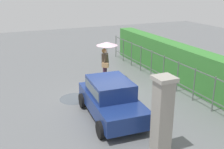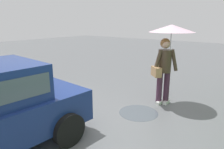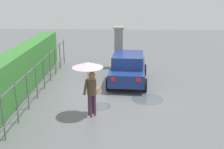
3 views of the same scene
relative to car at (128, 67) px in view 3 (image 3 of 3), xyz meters
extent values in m
plane|color=slate|center=(-1.62, 0.62, -0.80)|extent=(40.00, 40.00, 0.00)
cube|color=navy|center=(0.06, 0.00, -0.22)|extent=(3.80, 1.87, 0.60)
cube|color=navy|center=(-0.09, 0.01, 0.38)|extent=(1.99, 1.56, 0.60)
cube|color=#4C5B66|center=(-0.09, 0.01, 0.40)|extent=(1.84, 1.57, 0.33)
cylinder|color=black|center=(1.36, 0.76, -0.50)|extent=(0.61, 0.22, 0.60)
cylinder|color=black|center=(1.25, -0.92, -0.50)|extent=(0.61, 0.22, 0.60)
cylinder|color=black|center=(-1.14, 0.91, -0.50)|extent=(0.61, 0.22, 0.60)
cylinder|color=black|center=(-1.24, -0.76, -0.50)|extent=(0.61, 0.22, 0.60)
cube|color=red|center=(-1.76, 0.66, -0.07)|extent=(0.07, 0.20, 0.16)
cube|color=red|center=(-1.83, -0.44, -0.07)|extent=(0.07, 0.20, 0.16)
cylinder|color=#47283D|center=(-4.04, 1.44, -0.37)|extent=(0.15, 0.15, 0.86)
cylinder|color=#47283D|center=(-3.89, 1.30, -0.37)|extent=(0.15, 0.15, 0.86)
cube|color=white|center=(-4.00, 1.48, -0.76)|extent=(0.26, 0.10, 0.08)
cube|color=white|center=(-3.85, 1.35, -0.76)|extent=(0.26, 0.10, 0.08)
cylinder|color=#473828|center=(-3.96, 1.37, 0.35)|extent=(0.34, 0.34, 0.58)
sphere|color=#DBAD89|center=(-3.96, 1.37, 0.78)|extent=(0.22, 0.22, 0.22)
sphere|color=olive|center=(-3.98, 1.35, 0.80)|extent=(0.25, 0.25, 0.25)
cylinder|color=#473828|center=(-4.07, 1.58, 0.37)|extent=(0.23, 0.22, 0.56)
cylinder|color=#473828|center=(-3.75, 1.28, 0.37)|extent=(0.23, 0.22, 0.56)
cylinder|color=#B2B2B7|center=(-3.96, 1.50, 0.69)|extent=(0.02, 0.02, 0.77)
cone|color=#F4C6DB|center=(-3.96, 1.50, 1.17)|extent=(1.10, 1.10, 0.18)
cube|color=tan|center=(-3.69, 1.29, 0.11)|extent=(0.35, 0.36, 0.24)
cube|color=gray|center=(2.67, 0.50, 0.35)|extent=(0.48, 0.48, 2.30)
cube|color=#9E998E|center=(2.67, 0.50, 1.56)|extent=(0.60, 0.60, 0.12)
cylinder|color=#59605B|center=(-5.77, 3.90, -0.05)|extent=(0.05, 0.05, 1.50)
cylinder|color=#59605B|center=(-4.60, 3.90, -0.05)|extent=(0.05, 0.05, 1.50)
cylinder|color=#59605B|center=(-3.44, 3.90, -0.05)|extent=(0.05, 0.05, 1.50)
cylinder|color=#59605B|center=(-2.27, 3.90, -0.05)|extent=(0.05, 0.05, 1.50)
cylinder|color=#59605B|center=(-1.10, 3.90, -0.05)|extent=(0.05, 0.05, 1.50)
cylinder|color=#59605B|center=(0.07, 3.90, -0.05)|extent=(0.05, 0.05, 1.50)
cylinder|color=#59605B|center=(1.24, 3.90, -0.05)|extent=(0.05, 0.05, 1.50)
cylinder|color=#59605B|center=(2.41, 3.90, -0.05)|extent=(0.05, 0.05, 1.50)
cylinder|color=#59605B|center=(3.58, 3.90, -0.05)|extent=(0.05, 0.05, 1.50)
cube|color=#59605B|center=(-2.27, 3.90, 0.62)|extent=(11.69, 0.03, 0.04)
cube|color=#59605B|center=(-2.27, 3.90, -0.35)|extent=(11.69, 0.03, 0.04)
cube|color=#387F33|center=(-2.27, 4.89, 0.15)|extent=(12.69, 0.90, 1.90)
cylinder|color=#4C545B|center=(-2.21, -0.81, -0.80)|extent=(1.35, 1.35, 0.00)
cylinder|color=#4C545B|center=(-3.04, 1.19, -0.80)|extent=(0.94, 0.94, 0.00)
camera|label=1|loc=(8.67, -3.75, 4.12)|focal=43.39mm
camera|label=2|loc=(0.91, 3.50, 1.34)|focal=32.77mm
camera|label=3|loc=(-13.56, 0.28, 3.78)|focal=45.82mm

